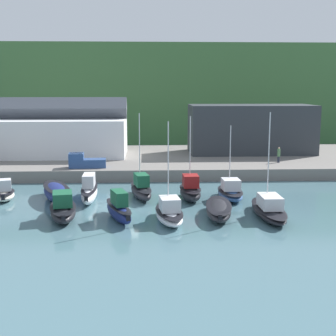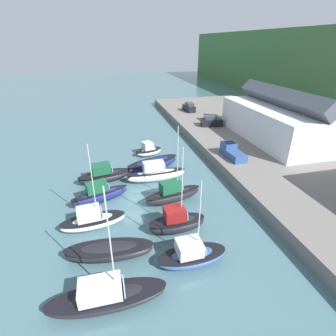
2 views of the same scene
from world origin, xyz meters
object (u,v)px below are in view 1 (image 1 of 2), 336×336
moored_boat_1 (56,192)px  moored_boat_6 (63,209)px  moored_boat_10 (269,209)px  moored_boat_2 (89,191)px  moored_boat_5 (230,192)px  moored_boat_7 (119,209)px  moored_boat_8 (169,213)px  moored_boat_4 (190,190)px  pickup_truck_0 (84,161)px  moored_boat_3 (141,189)px  person_on_quay (279,155)px  moored_boat_9 (219,209)px  moored_boat_0 (3,193)px

moored_boat_1 → moored_boat_6: 7.34m
moored_boat_1 → moored_boat_10: (20.78, -7.40, -0.11)m
moored_boat_2 → moored_boat_5: 14.98m
moored_boat_7 → moored_boat_8: size_ratio=0.77×
moored_boat_5 → moored_boat_7: size_ratio=1.14×
moored_boat_4 → pickup_truck_0: (-12.73, 12.04, 1.31)m
moored_boat_3 → pickup_truck_0: (-7.48, 11.05, 1.32)m
moored_boat_7 → moored_boat_8: bearing=-28.4°
moored_boat_10 → moored_boat_5: bearing=108.1°
moored_boat_4 → person_on_quay: (13.66, 14.84, 1.59)m
moored_boat_5 → moored_boat_4: bearing=179.9°
person_on_quay → moored_boat_2: bearing=-148.8°
moored_boat_4 → moored_boat_7: bearing=-136.4°
moored_boat_5 → moored_boat_10: bearing=-73.7°
moored_boat_8 → moored_boat_9: bearing=11.1°
moored_boat_4 → moored_boat_6: bearing=-153.2°
moored_boat_9 → moored_boat_0: bearing=168.1°
moored_boat_0 → moored_boat_7: size_ratio=0.70×
moored_boat_1 → moored_boat_5: (18.48, -0.26, -0.07)m
pickup_truck_0 → moored_boat_3: bearing=-150.2°
moored_boat_1 → pickup_truck_0: (1.44, 11.66, 1.45)m
moored_boat_0 → moored_boat_9: (21.84, -7.31, -0.14)m
moored_boat_8 → moored_boat_4: bearing=65.4°
moored_boat_0 → moored_boat_8: size_ratio=0.54×
moored_boat_5 → person_on_quay: moored_boat_5 is taller
moored_boat_0 → person_on_quay: person_on_quay is taller
moored_boat_10 → pickup_truck_0: moored_boat_10 is taller
moored_boat_8 → moored_boat_10: moored_boat_10 is taller
moored_boat_10 → person_on_quay: (7.05, 21.87, 1.84)m
moored_boat_1 → moored_boat_5: bearing=-20.8°
moored_boat_8 → moored_boat_10: 9.31m
moored_boat_9 → pickup_truck_0: bearing=134.9°
moored_boat_0 → moored_boat_9: bearing=-34.1°
moored_boat_3 → moored_boat_6: 10.42m
moored_boat_1 → moored_boat_0: bearing=156.7°
moored_boat_5 → moored_boat_9: (-2.29, -6.72, -0.13)m
moored_boat_1 → moored_boat_2: moored_boat_2 is taller
moored_boat_3 → moored_boat_7: size_ratio=1.33×
moored_boat_6 → person_on_quay: 33.75m
moored_boat_8 → moored_boat_3: bearing=99.5°
moored_boat_7 → moored_boat_9: (9.19, 0.68, -0.33)m
moored_boat_2 → moored_boat_7: bearing=-66.6°
moored_boat_8 → pickup_truck_0: size_ratio=1.84×
moored_boat_1 → moored_boat_3: (8.93, 0.61, 0.13)m
moored_boat_5 → moored_boat_7: moored_boat_5 is taller
moored_boat_7 → moored_boat_10: bearing=-17.2°
moored_boat_7 → pickup_truck_0: bearing=87.7°
moored_boat_1 → moored_boat_8: (11.53, -8.46, -0.04)m
moored_boat_9 → person_on_quay: person_on_quay is taller
moored_boat_6 → moored_boat_8: (9.62, -1.38, -0.10)m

